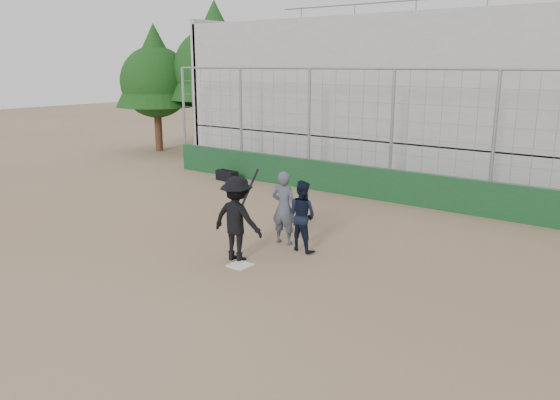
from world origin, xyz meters
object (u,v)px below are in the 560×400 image
Objects in this scene: batter_at_plate at (237,219)px; catcher_crouched at (302,227)px; umpire at (284,211)px; equipment_bag at (227,176)px.

batter_at_plate reaches higher than catcher_crouched.
batter_at_plate is 1.50m from umpire.
catcher_crouched is 8.07m from equipment_bag.
catcher_crouched is 1.23× the size of equipment_bag.
equipment_bag is (-5.94, 4.52, -0.60)m from umpire.
umpire is 7.49m from equipment_bag.
umpire is at bearing -37.26° from equipment_bag.
umpire is at bearing 84.50° from batter_at_plate.
batter_at_plate is 2.20× the size of equipment_bag.
equipment_bag is (-6.56, 4.68, -0.37)m from catcher_crouched.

